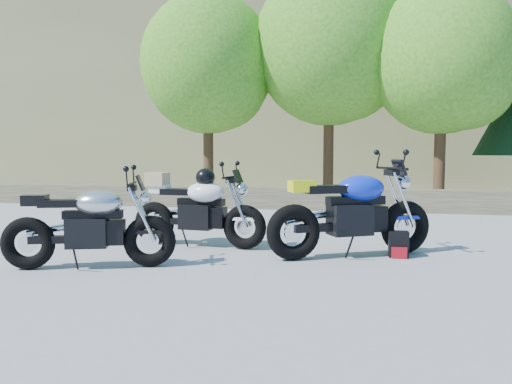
% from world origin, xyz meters
% --- Properties ---
extents(ground, '(90.00, 90.00, 0.00)m').
position_xyz_m(ground, '(0.00, 0.00, 0.00)').
color(ground, gray).
rests_on(ground, ground).
extents(stone_wall, '(22.00, 0.55, 0.50)m').
position_xyz_m(stone_wall, '(0.00, 5.50, 0.25)').
color(stone_wall, '#4C4532').
rests_on(stone_wall, ground).
extents(hillside, '(80.00, 30.00, 15.00)m').
position_xyz_m(hillside, '(3.00, 28.00, 7.50)').
color(hillside, brown).
rests_on(hillside, ground).
extents(tree_decid_left, '(3.67, 3.67, 5.62)m').
position_xyz_m(tree_decid_left, '(-2.39, 7.14, 3.63)').
color(tree_decid_left, '#382314').
rests_on(tree_decid_left, ground).
extents(tree_decid_mid, '(4.08, 4.08, 6.24)m').
position_xyz_m(tree_decid_mid, '(0.91, 7.54, 4.04)').
color(tree_decid_mid, '#382314').
rests_on(tree_decid_mid, ground).
extents(tree_decid_right, '(3.54, 3.54, 5.41)m').
position_xyz_m(tree_decid_right, '(3.71, 6.94, 3.50)').
color(tree_decid_right, '#382314').
rests_on(tree_decid_right, ground).
extents(silver_bike, '(1.91, 0.83, 0.99)m').
position_xyz_m(silver_bike, '(-1.31, -1.03, 0.48)').
color(silver_bike, black).
rests_on(silver_bike, ground).
extents(white_bike, '(2.02, 0.64, 1.11)m').
position_xyz_m(white_bike, '(-0.54, 0.50, 0.55)').
color(white_bike, black).
rests_on(white_bike, ground).
extents(blue_bike, '(2.08, 1.24, 1.14)m').
position_xyz_m(blue_bike, '(1.62, 0.26, 0.56)').
color(blue_bike, black).
rests_on(blue_bike, ground).
extents(backpack, '(0.25, 0.22, 0.33)m').
position_xyz_m(backpack, '(2.20, 0.35, 0.16)').
color(backpack, black).
rests_on(backpack, ground).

